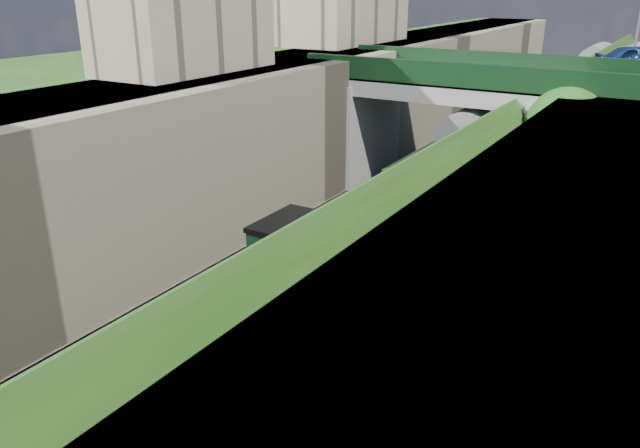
% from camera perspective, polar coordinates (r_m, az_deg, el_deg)
% --- Properties ---
extents(trackbed, '(10.00, 90.00, 0.20)m').
position_cam_1_polar(trackbed, '(31.27, 9.67, 1.05)').
color(trackbed, '#473F38').
rests_on(trackbed, ground).
extents(retaining_wall, '(1.00, 90.00, 7.00)m').
position_cam_1_polar(retaining_wall, '(32.59, 0.97, 8.42)').
color(retaining_wall, '#756B56').
rests_on(retaining_wall, ground).
extents(street_plateau_left, '(6.00, 90.00, 7.00)m').
position_cam_1_polar(street_plateau_left, '(34.43, -4.14, 9.06)').
color(street_plateau_left, '#262628').
rests_on(street_plateau_left, ground).
extents(embankment_slope, '(4.74, 90.00, 6.36)m').
position_cam_1_polar(embankment_slope, '(27.36, 18.08, 3.00)').
color(embankment_slope, '#1E4714').
rests_on(embankment_slope, ground).
extents(track_left, '(2.50, 90.00, 0.20)m').
position_cam_1_polar(track_left, '(31.94, 6.37, 1.94)').
color(track_left, black).
rests_on(track_left, trackbed).
extents(track_right, '(2.50, 90.00, 0.20)m').
position_cam_1_polar(track_right, '(30.84, 11.75, 0.90)').
color(track_right, black).
rests_on(track_right, trackbed).
extents(road_bridge, '(16.00, 6.40, 7.25)m').
position_cam_1_polar(road_bridge, '(33.56, 14.20, 9.16)').
color(road_bridge, gray).
rests_on(road_bridge, ground).
extents(building_near, '(4.00, 8.00, 4.00)m').
position_cam_1_polar(building_near, '(29.36, -12.32, 17.40)').
color(building_near, gray).
rests_on(building_near, street_plateau_left).
extents(tree, '(3.60, 3.80, 6.60)m').
position_cam_1_polar(tree, '(29.56, 21.80, 7.86)').
color(tree, black).
rests_on(tree, ground).
extents(locomotive, '(3.10, 10.22, 3.83)m').
position_cam_1_polar(locomotive, '(17.27, -6.45, -9.68)').
color(locomotive, black).
rests_on(locomotive, trackbed).
extents(tender, '(2.70, 6.00, 3.05)m').
position_cam_1_polar(tender, '(22.99, 4.71, -2.19)').
color(tender, black).
rests_on(tender, trackbed).
extents(coach_front, '(2.90, 18.00, 3.70)m').
position_cam_1_polar(coach_front, '(34.03, 14.35, 5.79)').
color(coach_front, black).
rests_on(coach_front, trackbed).
extents(coach_middle, '(2.90, 18.00, 3.70)m').
position_cam_1_polar(coach_middle, '(51.95, 20.73, 10.27)').
color(coach_middle, black).
rests_on(coach_middle, trackbed).
extents(coach_rear, '(2.90, 18.00, 3.70)m').
position_cam_1_polar(coach_rear, '(70.33, 23.87, 12.39)').
color(coach_rear, black).
rests_on(coach_rear, trackbed).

